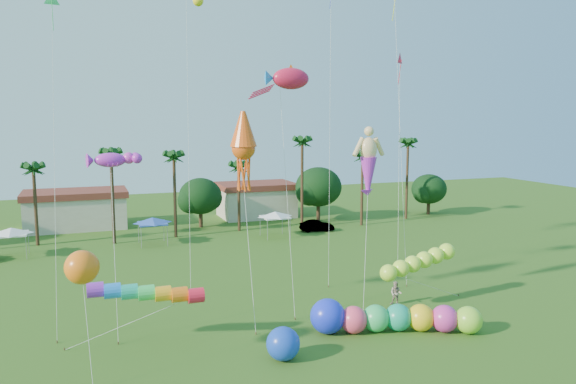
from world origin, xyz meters
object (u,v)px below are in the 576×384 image
object	(u,v)px
caterpillar_inflatable	(389,318)
blue_ball	(283,344)
spectator_b	(396,293)
car_b	(317,226)

from	to	relation	value
caterpillar_inflatable	blue_ball	bearing A→B (deg)	-149.12
spectator_b	blue_ball	distance (m)	12.78
car_b	spectator_b	size ratio (longest dim) A/B	2.32
spectator_b	blue_ball	size ratio (longest dim) A/B	0.91
car_b	caterpillar_inflatable	size ratio (longest dim) A/B	0.38
blue_ball	car_b	bearing A→B (deg)	63.76
spectator_b	blue_ball	bearing A→B (deg)	-104.92
car_b	blue_ball	bearing A→B (deg)	163.99
spectator_b	caterpillar_inflatable	bearing A→B (deg)	-79.25
car_b	blue_ball	world-z (taller)	blue_ball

